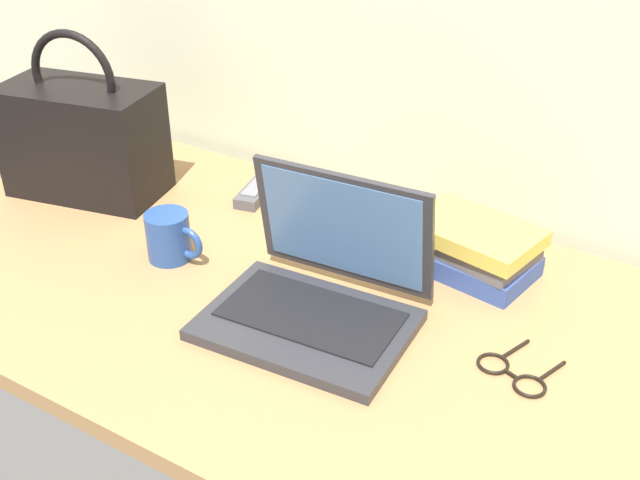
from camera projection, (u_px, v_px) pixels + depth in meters
name	position (u px, v px, depth m)	size (l,w,h in m)	color
desk	(312.00, 309.00, 1.26)	(1.60, 0.76, 0.03)	#A87A4C
laptop	(319.00, 290.00, 1.19)	(0.32, 0.28, 0.22)	#2D2D33
coffee_mug	(170.00, 236.00, 1.34)	(0.11, 0.08, 0.09)	#26478C
remote_control_near	(260.00, 188.00, 1.57)	(0.08, 0.17, 0.02)	#4C4C51
eyeglasses	(513.00, 373.00, 1.09)	(0.12, 0.13, 0.01)	black
handbag	(83.00, 138.00, 1.53)	(0.33, 0.22, 0.33)	black
book_stack	(473.00, 248.00, 1.30)	(0.23, 0.18, 0.09)	#334C99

